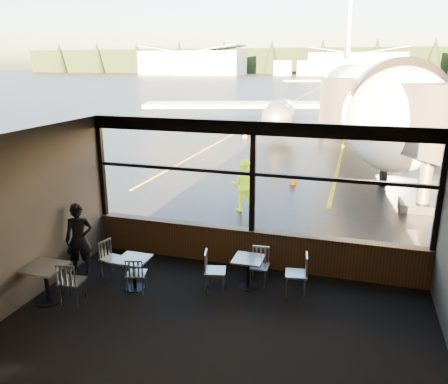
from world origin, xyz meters
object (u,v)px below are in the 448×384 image
at_px(chair_mid_w, 112,259).
at_px(chair_left_s, 72,282).
at_px(cone_wing, 245,134).
at_px(chair_near_n, 259,267).
at_px(cone_nose, 293,179).
at_px(passenger, 79,239).
at_px(chair_near_w, 215,271).
at_px(ground_crew, 243,185).
at_px(cafe_table_left, 47,284).
at_px(chair_mid_s, 136,274).
at_px(cafe_table_near, 248,273).
at_px(chair_near_e, 296,274).
at_px(airliner, 363,55).
at_px(jet_bridge, 401,143).
at_px(cafe_table_mid, 134,274).

bearing_deg(chair_mid_w, chair_left_s, 6.07).
bearing_deg(cone_wing, chair_near_n, -74.84).
relative_size(chair_left_s, cone_nose, 2.08).
xyz_separation_m(chair_near_n, passenger, (-4.09, -0.66, 0.42)).
xyz_separation_m(chair_near_w, cone_wing, (-4.41, 19.90, -0.21)).
bearing_deg(ground_crew, cone_wing, -87.55).
relative_size(cafe_table_left, chair_near_w, 0.87).
bearing_deg(chair_left_s, ground_crew, 68.35).
distance_m(chair_mid_s, chair_left_s, 1.30).
xyz_separation_m(cafe_table_left, chair_mid_s, (1.55, 0.91, 0.02)).
height_order(chair_near_n, ground_crew, ground_crew).
relative_size(cafe_table_left, chair_left_s, 0.85).
relative_size(chair_mid_s, chair_mid_w, 0.96).
bearing_deg(ground_crew, cafe_table_near, 94.12).
xyz_separation_m(chair_mid_w, passenger, (-0.78, -0.06, 0.42)).
xyz_separation_m(chair_near_e, chair_mid_w, (-4.15, -0.41, -0.04)).
bearing_deg(chair_near_e, chair_near_w, 93.81).
bearing_deg(chair_near_w, cafe_table_left, -78.99).
relative_size(chair_near_n, cone_wing, 1.69).
bearing_deg(cafe_table_near, chair_mid_s, -158.37).
height_order(cafe_table_near, chair_near_w, chair_near_w).
bearing_deg(chair_near_e, chair_near_n, 69.03).
bearing_deg(cone_nose, passenger, -111.00).
relative_size(cafe_table_left, ground_crew, 0.46).
relative_size(cafe_table_near, cone_wing, 1.37).
xyz_separation_m(airliner, chair_near_n, (-1.81, -20.91, -4.82)).
height_order(jet_bridge, passenger, jet_bridge).
bearing_deg(jet_bridge, cafe_table_left, -130.71).
distance_m(chair_near_n, cone_wing, 20.06).
bearing_deg(chair_mid_s, cafe_table_left, -164.60).
bearing_deg(cafe_table_mid, chair_near_e, 12.90).
distance_m(cafe_table_left, chair_near_e, 5.15).
bearing_deg(chair_near_n, passenger, 7.42).
height_order(cafe_table_near, ground_crew, ground_crew).
bearing_deg(chair_mid_w, chair_near_n, 113.92).
bearing_deg(chair_near_e, cafe_table_left, 102.35).
bearing_deg(ground_crew, chair_mid_s, 70.62).
distance_m(cafe_table_mid, chair_near_n, 2.72).
relative_size(airliner, passenger, 20.27).
height_order(airliner, chair_mid_s, airliner).
xyz_separation_m(cafe_table_mid, chair_mid_w, (-0.76, 0.37, 0.07)).
xyz_separation_m(cafe_table_left, chair_near_e, (4.82, 1.79, 0.07)).
height_order(chair_left_s, passenger, passenger).
relative_size(cafe_table_left, chair_mid_s, 0.96).
bearing_deg(cone_nose, chair_mid_w, -106.85).
bearing_deg(chair_near_e, cafe_table_mid, 94.84).
xyz_separation_m(cafe_table_left, chair_near_n, (3.99, 1.99, 0.03)).
xyz_separation_m(airliner, cafe_table_mid, (-4.36, -21.88, -4.89)).
relative_size(airliner, chair_left_s, 36.51).
bearing_deg(passenger, chair_left_s, -87.69).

